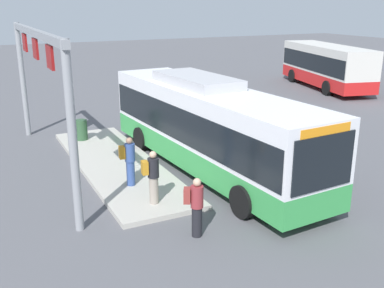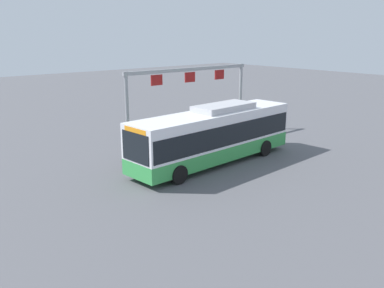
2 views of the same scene
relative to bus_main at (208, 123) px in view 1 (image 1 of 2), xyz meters
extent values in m
plane|color=#56565B|center=(0.01, 0.00, -1.81)|extent=(120.00, 120.00, 0.00)
cube|color=#B2ADA3|center=(-1.88, -2.95, -1.73)|extent=(10.00, 2.80, 0.16)
cube|color=green|center=(0.01, 0.00, -1.04)|extent=(11.45, 3.19, 0.85)
cube|color=white|center=(0.01, 0.00, 0.34)|extent=(11.45, 3.19, 1.90)
cube|color=black|center=(0.01, 0.00, 0.14)|extent=(11.23, 3.21, 1.20)
cube|color=black|center=(5.68, 0.35, 0.24)|extent=(0.17, 2.12, 1.50)
cube|color=#B7B7BC|center=(-0.84, -0.05, 1.47)|extent=(4.06, 1.99, 0.36)
cube|color=orange|center=(5.61, 0.34, 1.09)|extent=(0.23, 1.75, 0.28)
cylinder|color=black|center=(3.79, 1.43, -1.31)|extent=(1.02, 0.36, 1.00)
cylinder|color=black|center=(3.93, -0.96, -1.31)|extent=(1.02, 0.36, 1.00)
cylinder|color=black|center=(-3.52, 0.99, -1.31)|extent=(1.02, 0.36, 1.00)
cylinder|color=black|center=(-3.37, -1.41, -1.31)|extent=(1.02, 0.36, 1.00)
cube|color=red|center=(-11.20, 15.85, -1.04)|extent=(9.84, 4.71, 0.85)
cube|color=silver|center=(-11.20, 15.85, 0.34)|extent=(9.84, 4.71, 1.90)
cube|color=black|center=(-11.20, 15.85, 0.14)|extent=(9.66, 4.70, 1.20)
cylinder|color=black|center=(-14.36, 15.40, -1.31)|extent=(1.04, 0.53, 1.00)
cylinder|color=black|center=(-13.79, 17.73, -1.31)|extent=(1.04, 0.53, 1.00)
cylinder|color=black|center=(-9.01, 14.08, -1.31)|extent=(1.04, 0.53, 1.00)
cylinder|color=black|center=(-8.43, 16.41, -1.31)|extent=(1.04, 0.53, 1.00)
cylinder|color=gray|center=(2.17, -3.03, -1.23)|extent=(0.32, 0.32, 0.85)
cylinder|color=black|center=(2.17, -3.03, -0.50)|extent=(0.39, 0.39, 0.60)
sphere|color=tan|center=(2.17, -3.03, -0.09)|extent=(0.22, 0.22, 0.22)
cube|color=#BF7F1E|center=(2.14, -3.29, -0.47)|extent=(0.30, 0.22, 0.40)
cylinder|color=black|center=(4.32, -2.66, -1.39)|extent=(0.38, 0.38, 0.85)
cylinder|color=maroon|center=(4.32, -2.66, -0.66)|extent=(0.46, 0.46, 0.60)
sphere|color=tan|center=(4.32, -2.66, -0.25)|extent=(0.22, 0.22, 0.22)
cube|color=maroon|center=(4.20, -2.89, -0.63)|extent=(0.33, 0.29, 0.40)
cylinder|color=#334C8C|center=(0.50, -3.20, -1.23)|extent=(0.32, 0.32, 0.85)
cylinder|color=#334C8C|center=(0.50, -3.20, -0.50)|extent=(0.39, 0.39, 0.60)
sphere|color=#9E755B|center=(0.50, -3.20, -0.09)|extent=(0.22, 0.22, 0.22)
cube|color=#BF7F1E|center=(0.46, -3.45, -0.47)|extent=(0.30, 0.22, 0.40)
cylinder|color=gray|center=(-7.97, -5.41, 0.79)|extent=(0.24, 0.24, 5.20)
cylinder|color=gray|center=(2.55, -5.41, 0.79)|extent=(0.24, 0.24, 5.20)
cube|color=gray|center=(-2.71, -5.41, 3.24)|extent=(10.92, 0.20, 0.24)
cube|color=maroon|center=(-5.60, -5.41, 2.69)|extent=(0.90, 0.08, 0.70)
cube|color=maroon|center=(-2.71, -5.41, 2.69)|extent=(0.90, 0.08, 0.70)
cube|color=maroon|center=(0.19, -5.41, 2.69)|extent=(0.90, 0.08, 0.70)
cylinder|color=#2D5133|center=(-5.51, -3.43, -1.20)|extent=(0.52, 0.52, 0.90)
camera|label=1|loc=(14.01, -7.63, 4.21)|focal=42.16mm
camera|label=2|loc=(16.33, 17.27, 5.76)|focal=38.84mm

